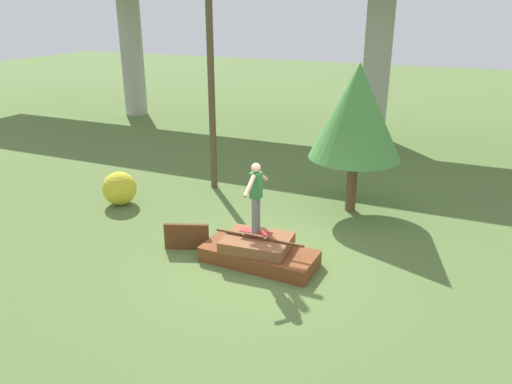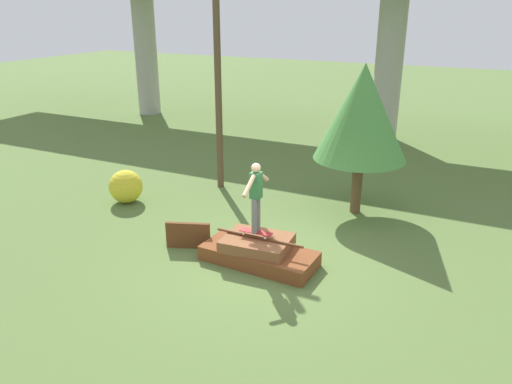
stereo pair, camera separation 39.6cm
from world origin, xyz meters
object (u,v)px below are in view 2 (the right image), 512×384
utility_pole (218,76)px  skater (256,193)px  skateboard (256,232)px  tree_behind_left (362,113)px  bush_yellow_flowering (126,187)px

utility_pole → skater: bearing=-51.1°
skateboard → tree_behind_left: 4.42m
skater → skateboard: bearing=14.0°
tree_behind_left → skater: bearing=-107.8°
tree_behind_left → bush_yellow_flowering: 6.86m
skater → tree_behind_left: (1.20, 3.74, 1.12)m
skateboard → utility_pole: size_ratio=0.11×
skater → utility_pole: 5.30m
bush_yellow_flowering → skateboard: bearing=-17.5°
utility_pole → tree_behind_left: (4.33, -0.14, -0.66)m
tree_behind_left → bush_yellow_flowering: bearing=-160.2°
skateboard → utility_pole: (-3.13, 3.88, 2.69)m
skater → bush_yellow_flowering: (-4.89, 1.54, -1.15)m
skater → tree_behind_left: 4.08m
skater → tree_behind_left: size_ratio=0.39×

